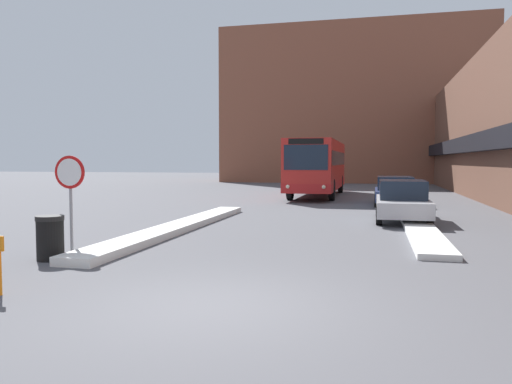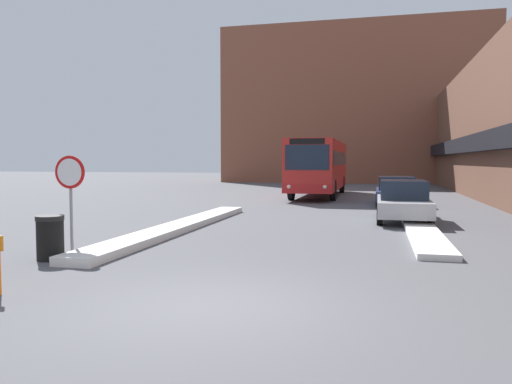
{
  "view_description": "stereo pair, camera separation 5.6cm",
  "coord_description": "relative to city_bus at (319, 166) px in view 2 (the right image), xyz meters",
  "views": [
    {
      "loc": [
        2.24,
        -6.76,
        2.11
      ],
      "look_at": [
        -0.61,
        5.21,
        1.35
      ],
      "focal_mm": 35.0,
      "sensor_mm": 36.0,
      "label": 1
    },
    {
      "loc": [
        2.29,
        -6.75,
        2.11
      ],
      "look_at": [
        -0.61,
        5.21,
        1.35
      ],
      "focal_mm": 35.0,
      "sensor_mm": 36.0,
      "label": 2
    }
  ],
  "objects": [
    {
      "name": "ground_plane",
      "position": [
        1.1,
        -23.41,
        -1.79
      ],
      "size": [
        160.0,
        160.0,
        0.0
      ],
      "primitive_type": "plane",
      "color": "#515156"
    },
    {
      "name": "trash_bin",
      "position": [
        -3.38,
        -20.94,
        -1.31
      ],
      "size": [
        0.59,
        0.59,
        0.95
      ],
      "color": "black",
      "rests_on": "ground_plane"
    },
    {
      "name": "building_backdrop_far",
      "position": [
        1.1,
        21.76,
        5.89
      ],
      "size": [
        26.0,
        8.0,
        15.37
      ],
      "color": "brown",
      "rests_on": "ground_plane"
    },
    {
      "name": "parked_car_middle",
      "position": [
        4.3,
        -5.29,
        -1.1
      ],
      "size": [
        1.9,
        4.53,
        1.37
      ],
      "color": "navy",
      "rests_on": "ground_plane"
    },
    {
      "name": "city_bus",
      "position": [
        0.0,
        0.0,
        0.0
      ],
      "size": [
        2.54,
        11.18,
        3.27
      ],
      "color": "red",
      "rests_on": "ground_plane"
    },
    {
      "name": "parked_car_front",
      "position": [
        4.3,
        -11.87,
        -1.07
      ],
      "size": [
        1.79,
        4.4,
        1.44
      ],
      "color": "#B7B7BC",
      "rests_on": "ground_plane"
    },
    {
      "name": "snow_bank_right",
      "position": [
        4.7,
        -13.99,
        -1.72
      ],
      "size": [
        0.9,
        10.38,
        0.15
      ],
      "color": "silver",
      "rests_on": "ground_plane"
    },
    {
      "name": "snow_bank_left",
      "position": [
        -2.5,
        -15.89,
        -1.69
      ],
      "size": [
        0.9,
        11.34,
        0.2
      ],
      "color": "silver",
      "rests_on": "ground_plane"
    },
    {
      "name": "stop_sign",
      "position": [
        -3.49,
        -20.02,
        -0.17
      ],
      "size": [
        0.76,
        0.08,
        2.24
      ],
      "color": "gray",
      "rests_on": "ground_plane"
    }
  ]
}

